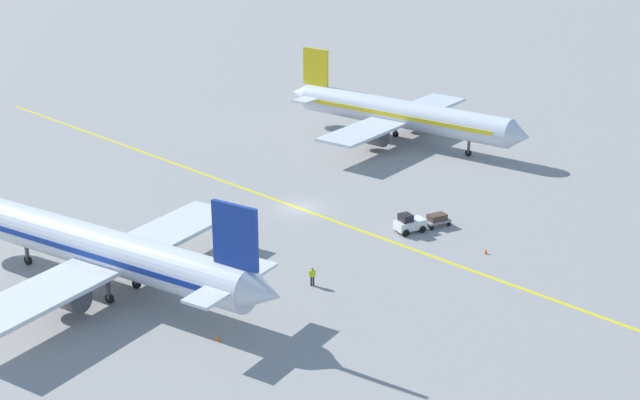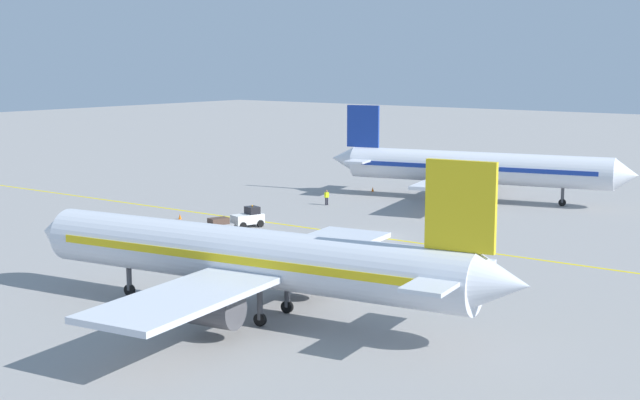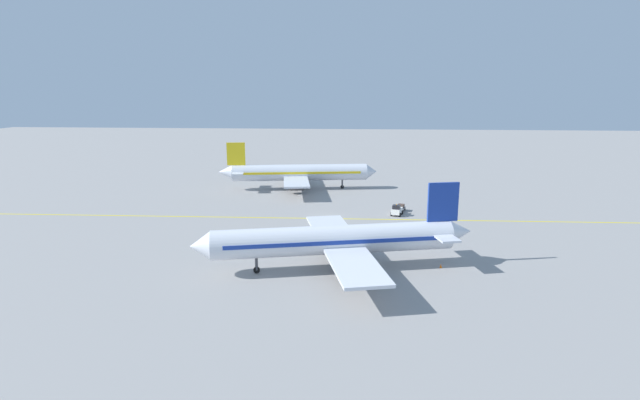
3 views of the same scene
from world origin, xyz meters
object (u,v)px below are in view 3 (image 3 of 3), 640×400
at_px(traffic_cone_mid_apron, 443,213).
at_px(airplane_adjacent_stand, 298,173).
at_px(airplane_at_gate, 337,240).
at_px(traffic_cone_by_wingtip, 441,266).
at_px(ground_crew_worker, 417,234).
at_px(baggage_tug_white, 397,210).
at_px(baggage_cart_trailing, 401,207).
at_px(traffic_cone_near_nose, 343,245).

bearing_deg(traffic_cone_mid_apron, airplane_adjacent_stand, 53.55).
relative_size(airplane_at_gate, traffic_cone_by_wingtip, 63.97).
relative_size(airplane_at_gate, airplane_adjacent_stand, 0.99).
bearing_deg(traffic_cone_by_wingtip, ground_crew_worker, 8.42).
xyz_separation_m(baggage_tug_white, traffic_cone_by_wingtip, (-26.68, -3.58, -0.63)).
relative_size(baggage_cart_trailing, traffic_cone_mid_apron, 5.25).
relative_size(airplane_adjacent_stand, ground_crew_worker, 21.12).
xyz_separation_m(airplane_at_gate, ground_crew_worker, (12.92, -11.28, -2.80)).
bearing_deg(ground_crew_worker, baggage_cart_trailing, 2.89).
xyz_separation_m(airplane_adjacent_stand, ground_crew_worker, (-37.34, -22.30, -2.80)).
bearing_deg(traffic_cone_near_nose, airplane_at_gate, 176.77).
relative_size(baggage_cart_trailing, traffic_cone_by_wingtip, 5.25).
distance_m(ground_crew_worker, traffic_cone_near_nose, 11.50).
bearing_deg(traffic_cone_by_wingtip, traffic_cone_mid_apron, -9.78).
bearing_deg(traffic_cone_mid_apron, traffic_cone_near_nose, 139.23).
relative_size(airplane_at_gate, baggage_tug_white, 10.66).
xyz_separation_m(ground_crew_worker, traffic_cone_near_nose, (-3.98, 10.77, -0.63)).
height_order(airplane_adjacent_stand, ground_crew_worker, airplane_adjacent_stand).
bearing_deg(airplane_adjacent_stand, traffic_cone_by_wingtip, -153.88).
bearing_deg(traffic_cone_near_nose, baggage_tug_white, -25.18).
distance_m(airplane_at_gate, baggage_cart_trailing, 32.90).
height_order(airplane_at_gate, airplane_adjacent_stand, same).
relative_size(airplane_at_gate, ground_crew_worker, 20.94).
height_order(baggage_tug_white, traffic_cone_mid_apron, baggage_tug_white).
bearing_deg(baggage_tug_white, traffic_cone_by_wingtip, -172.37).
distance_m(baggage_cart_trailing, ground_crew_worker, 18.19).
bearing_deg(traffic_cone_by_wingtip, airplane_at_gate, 95.43).
bearing_deg(baggage_tug_white, baggage_cart_trailing, -16.37).
bearing_deg(baggage_cart_trailing, traffic_cone_by_wingtip, -174.93).
bearing_deg(ground_crew_worker, traffic_cone_near_nose, 110.29).
xyz_separation_m(baggage_cart_trailing, traffic_cone_mid_apron, (-2.11, -7.43, -0.49)).
distance_m(airplane_adjacent_stand, traffic_cone_near_nose, 43.04).
distance_m(airplane_adjacent_stand, traffic_cone_mid_apron, 35.99).
height_order(airplane_adjacent_stand, traffic_cone_mid_apron, airplane_adjacent_stand).
bearing_deg(baggage_cart_trailing, traffic_cone_mid_apron, -105.85).
distance_m(airplane_at_gate, traffic_cone_by_wingtip, 13.51).
bearing_deg(baggage_cart_trailing, baggage_tug_white, 163.63).
bearing_deg(ground_crew_worker, airplane_at_gate, 138.87).
xyz_separation_m(ground_crew_worker, traffic_cone_mid_apron, (16.06, -6.51, -0.63)).
xyz_separation_m(baggage_tug_white, ground_crew_worker, (-15.00, -1.85, 0.01)).
xyz_separation_m(airplane_at_gate, airplane_adjacent_stand, (50.26, 11.03, 0.00)).
distance_m(traffic_cone_near_nose, traffic_cone_mid_apron, 26.47).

